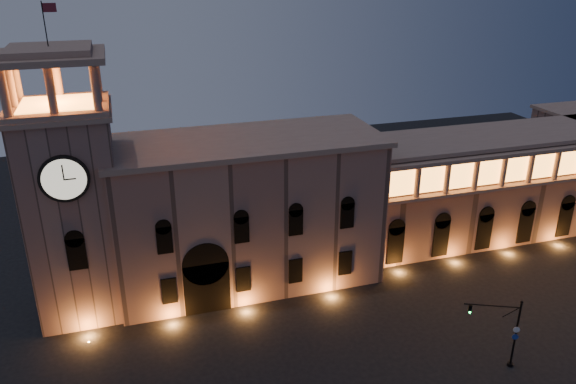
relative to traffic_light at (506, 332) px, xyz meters
The scene contains 4 objects.
government_building 30.24m from the traffic_light, 130.21° to the left, with size 30.80×12.80×17.60m.
clock_tower 44.40m from the traffic_light, 149.92° to the left, with size 9.80×9.80×32.40m.
colonnade_wing 29.08m from the traffic_light, 59.11° to the left, with size 40.60×11.50×14.50m.
traffic_light is the anchor object (origin of this frame).
Camera 1 is at (-14.89, -36.11, 35.83)m, focal length 35.00 mm.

